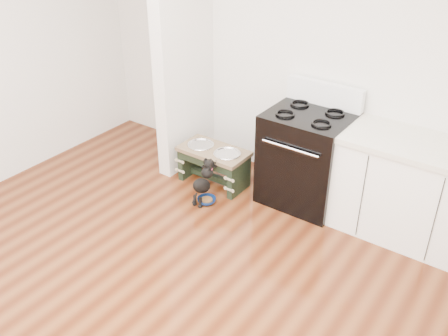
% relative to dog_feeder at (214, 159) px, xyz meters
% --- Properties ---
extents(ground, '(5.00, 5.00, 0.00)m').
position_rel_dog_feeder_xyz_m(ground, '(0.65, -1.88, -0.28)').
color(ground, '#451C0C').
rests_on(ground, ground).
extents(room_shell, '(5.00, 5.00, 5.00)m').
position_rel_dog_feeder_xyz_m(room_shell, '(0.65, -1.88, 1.34)').
color(room_shell, silver).
rests_on(room_shell, ground).
extents(partition_wall, '(0.15, 0.80, 2.70)m').
position_rel_dog_feeder_xyz_m(partition_wall, '(-0.52, 0.22, 1.07)').
color(partition_wall, silver).
rests_on(partition_wall, ground).
extents(oven_range, '(0.76, 0.69, 1.14)m').
position_rel_dog_feeder_xyz_m(oven_range, '(0.90, 0.28, 0.20)').
color(oven_range, black).
rests_on(oven_range, ground).
extents(cabinet_run, '(1.24, 0.64, 0.91)m').
position_rel_dog_feeder_xyz_m(cabinet_run, '(1.88, 0.29, 0.17)').
color(cabinet_run, white).
rests_on(cabinet_run, ground).
extents(dog_feeder, '(0.72, 0.38, 0.41)m').
position_rel_dog_feeder_xyz_m(dog_feeder, '(0.00, 0.00, 0.00)').
color(dog_feeder, black).
rests_on(dog_feeder, ground).
extents(puppy, '(0.13, 0.37, 0.44)m').
position_rel_dog_feeder_xyz_m(puppy, '(0.13, -0.33, -0.04)').
color(puppy, black).
rests_on(puppy, ground).
extents(floor_bowl, '(0.20, 0.20, 0.06)m').
position_rel_dog_feeder_xyz_m(floor_bowl, '(0.17, -0.35, -0.25)').
color(floor_bowl, navy).
rests_on(floor_bowl, ground).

